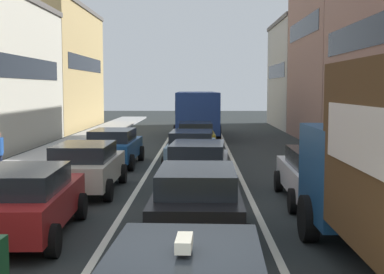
{
  "coord_description": "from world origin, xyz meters",
  "views": [
    {
      "loc": [
        0.23,
        -5.06,
        3.15
      ],
      "look_at": [
        0.0,
        12.0,
        1.6
      ],
      "focal_mm": 50.29,
      "sensor_mm": 36.0,
      "label": 1
    }
  ],
  "objects": [
    {
      "name": "sidewalk_left",
      "position": [
        -6.7,
        20.0,
        0.07
      ],
      "size": [
        2.6,
        64.0,
        0.14
      ],
      "primitive_type": "cube",
      "color": "#A6A6A6",
      "rests_on": "ground"
    },
    {
      "name": "lane_stripe_left",
      "position": [
        -1.7,
        20.0,
        0.01
      ],
      "size": [
        0.16,
        60.0,
        0.01
      ],
      "primitive_type": "cube",
      "color": "silver",
      "rests_on": "ground"
    },
    {
      "name": "lane_stripe_right",
      "position": [
        1.7,
        20.0,
        0.01
      ],
      "size": [
        0.16,
        60.0,
        0.01
      ],
      "primitive_type": "cube",
      "color": "silver",
      "rests_on": "ground"
    },
    {
      "name": "sedan_centre_lane_second",
      "position": [
        0.19,
        6.17,
        0.8
      ],
      "size": [
        2.12,
        4.33,
        1.49
      ],
      "rotation": [
        0.0,
        0.0,
        1.55
      ],
      "color": "black",
      "rests_on": "ground"
    },
    {
      "name": "wagon_left_lane_second",
      "position": [
        -3.47,
        6.06,
        0.8
      ],
      "size": [
        2.2,
        4.37,
        1.49
      ],
      "rotation": [
        0.0,
        0.0,
        1.61
      ],
      "color": "#A51E1E",
      "rests_on": "ground"
    },
    {
      "name": "hatchback_centre_lane_third",
      "position": [
        0.2,
        11.44,
        0.8
      ],
      "size": [
        2.28,
        4.4,
        1.49
      ],
      "rotation": [
        0.0,
        0.0,
        1.51
      ],
      "color": "gray",
      "rests_on": "ground"
    },
    {
      "name": "sedan_left_lane_third",
      "position": [
        -3.23,
        11.08,
        0.8
      ],
      "size": [
        2.07,
        4.3,
        1.49
      ],
      "rotation": [
        0.0,
        0.0,
        1.57
      ],
      "color": "beige",
      "rests_on": "ground"
    },
    {
      "name": "coupe_centre_lane_fourth",
      "position": [
        -0.06,
        15.96,
        0.8
      ],
      "size": [
        2.2,
        4.37,
        1.49
      ],
      "rotation": [
        0.0,
        0.0,
        1.53
      ],
      "color": "#759EB7",
      "rests_on": "ground"
    },
    {
      "name": "sedan_left_lane_fourth",
      "position": [
        -3.26,
        16.67,
        0.8
      ],
      "size": [
        2.14,
        4.34,
        1.49
      ],
      "rotation": [
        0.0,
        0.0,
        1.55
      ],
      "color": "#194C8C",
      "rests_on": "ground"
    },
    {
      "name": "sedan_centre_lane_fifth",
      "position": [
        0.04,
        21.28,
        0.8
      ],
      "size": [
        2.13,
        4.33,
        1.49
      ],
      "rotation": [
        0.0,
        0.0,
        1.59
      ],
      "color": "#B29319",
      "rests_on": "ground"
    },
    {
      "name": "sedan_right_lane_behind_truck",
      "position": [
        3.55,
        9.7,
        0.8
      ],
      "size": [
        2.13,
        4.34,
        1.49
      ],
      "rotation": [
        0.0,
        0.0,
        1.55
      ],
      "color": "silver",
      "rests_on": "ground"
    },
    {
      "name": "bus_mid_queue_primary",
      "position": [
        0.06,
        29.77,
        1.76
      ],
      "size": [
        2.95,
        10.55,
        2.9
      ],
      "rotation": [
        0.0,
        0.0,
        1.59
      ],
      "color": "navy",
      "rests_on": "ground"
    }
  ]
}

